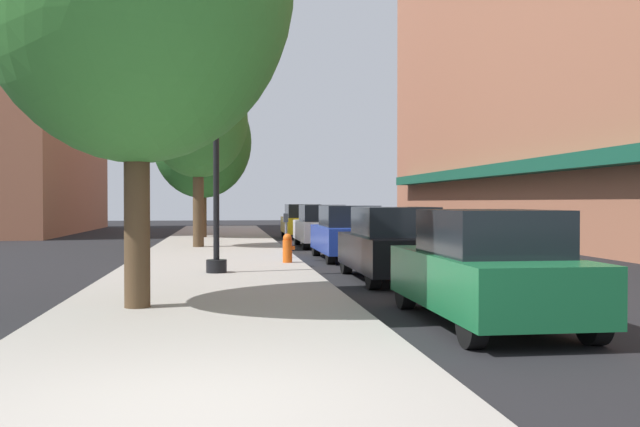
# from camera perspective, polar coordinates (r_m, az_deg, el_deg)

# --- Properties ---
(ground_plane) EXTENTS (90.00, 90.00, 0.00)m
(ground_plane) POSITION_cam_1_polar(r_m,az_deg,el_deg) (24.19, 1.31, -3.27)
(ground_plane) COLOR black
(sidewalk_slab) EXTENTS (4.80, 50.00, 0.12)m
(sidewalk_slab) POSITION_cam_1_polar(r_m,az_deg,el_deg) (24.90, -8.20, -3.02)
(sidewalk_slab) COLOR gray
(sidewalk_slab) RESTS_ON ground
(building_far_background) EXTENTS (6.80, 18.00, 15.76)m
(building_far_background) POSITION_cam_1_polar(r_m,az_deg,el_deg) (44.72, -22.39, 8.69)
(building_far_background) COLOR #9E6047
(building_far_background) RESTS_ON ground
(lamppost) EXTENTS (0.48, 0.48, 5.90)m
(lamppost) POSITION_cam_1_polar(r_m,az_deg,el_deg) (16.82, -8.32, 5.80)
(lamppost) COLOR black
(lamppost) RESTS_ON sidewalk_slab
(fire_hydrant) EXTENTS (0.33, 0.26, 0.79)m
(fire_hydrant) POSITION_cam_1_polar(r_m,az_deg,el_deg) (19.39, -2.61, -2.77)
(fire_hydrant) COLOR #E05614
(fire_hydrant) RESTS_ON sidewalk_slab
(parking_meter_near) EXTENTS (0.14, 0.09, 1.31)m
(parking_meter_near) POSITION_cam_1_polar(r_m,az_deg,el_deg) (21.15, -2.75, -1.30)
(parking_meter_near) COLOR slate
(parking_meter_near) RESTS_ON sidewalk_slab
(tree_near) EXTENTS (3.64, 3.64, 6.74)m
(tree_near) POSITION_cam_1_polar(r_m,az_deg,el_deg) (26.68, -9.74, 7.29)
(tree_near) COLOR #4C3823
(tree_near) RESTS_ON sidewalk_slab
(tree_far) EXTENTS (4.62, 4.62, 7.15)m
(tree_far) POSITION_cam_1_polar(r_m,az_deg,el_deg) (34.00, -9.42, 5.69)
(tree_far) COLOR #4C3823
(tree_far) RESTS_ON sidewalk_slab
(car_green) EXTENTS (1.80, 4.30, 1.66)m
(car_green) POSITION_cam_1_polar(r_m,az_deg,el_deg) (10.53, 13.23, -4.34)
(car_green) COLOR black
(car_green) RESTS_ON ground
(car_black) EXTENTS (1.80, 4.30, 1.66)m
(car_black) POSITION_cam_1_polar(r_m,az_deg,el_deg) (16.08, 5.85, -2.51)
(car_black) COLOR black
(car_black) RESTS_ON ground
(car_blue) EXTENTS (1.80, 4.30, 1.66)m
(car_blue) POSITION_cam_1_polar(r_m,az_deg,el_deg) (21.83, 2.26, -1.60)
(car_blue) COLOR black
(car_blue) RESTS_ON ground
(car_white) EXTENTS (1.80, 4.30, 1.66)m
(car_white) POSITION_cam_1_polar(r_m,az_deg,el_deg) (27.95, 0.09, -1.04)
(car_white) COLOR black
(car_white) RESTS_ON ground
(car_yellow) EXTENTS (1.80, 4.30, 1.66)m
(car_yellow) POSITION_cam_1_polar(r_m,az_deg,el_deg) (34.80, -1.43, -0.65)
(car_yellow) COLOR black
(car_yellow) RESTS_ON ground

